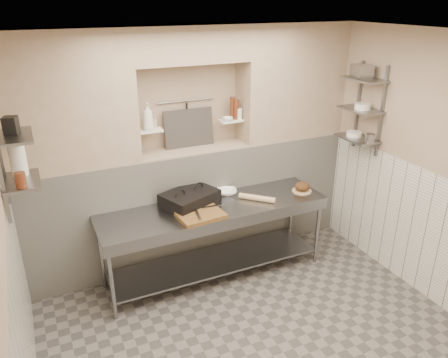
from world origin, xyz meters
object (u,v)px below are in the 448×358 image
prep_table (215,227)px  jug_left (18,160)px  cutting_board (201,215)px  rolling_pin (257,198)px  bread_loaf (302,186)px  panini_press (190,199)px  mixing_bowl (227,192)px  bottle_soap (148,117)px  bowl_alcove (228,119)px

prep_table → jug_left: bearing=-179.8°
cutting_board → rolling_pin: (0.74, 0.11, 0.01)m
bread_loaf → prep_table: bearing=177.3°
cutting_board → panini_press: bearing=90.4°
prep_table → mixing_bowl: size_ratio=11.07×
bottle_soap → jug_left: (-1.33, -0.55, -0.11)m
rolling_pin → bowl_alcove: 1.00m
prep_table → jug_left: 2.18m
mixing_bowl → bread_loaf: size_ratio=1.32×
mixing_bowl → bowl_alcove: (0.15, 0.29, 0.80)m
cutting_board → rolling_pin: rolling_pin is taller
cutting_board → bread_loaf: bread_loaf is taller
bread_loaf → bottle_soap: bottle_soap is taller
prep_table → mixing_bowl: mixing_bowl is taller
cutting_board → bowl_alcove: (0.65, 0.70, 0.81)m
jug_left → panini_press: bearing=6.0°
panini_press → bowl_alcove: bearing=8.4°
panini_press → rolling_pin: bearing=-37.9°
panini_press → bowl_alcove: 1.06m
bread_loaf → jug_left: size_ratio=0.64×
bottle_soap → jug_left: 1.44m
rolling_pin → prep_table: bearing=174.3°
cutting_board → bread_loaf: bearing=4.7°
mixing_bowl → jug_left: jug_left is taller
bowl_alcove → jug_left: size_ratio=0.44×
cutting_board → jug_left: size_ratio=1.72×
panini_press → mixing_bowl: (0.50, 0.09, -0.05)m
rolling_pin → jug_left: (-2.38, 0.04, 0.82)m
rolling_pin → bread_loaf: bread_loaf is taller
jug_left → bowl_alcove: bearing=13.4°
bottle_soap → bowl_alcove: size_ratio=2.45×
cutting_board → rolling_pin: bearing=8.7°
bread_loaf → jug_left: (-3.00, 0.05, 0.79)m
bottle_soap → mixing_bowl: bearing=-19.5°
rolling_pin → bottle_soap: bottle_soap is taller
bread_loaf → jug_left: jug_left is taller
mixing_bowl → rolling_pin: 0.39m
cutting_board → bowl_alcove: bearing=47.5°
bread_loaf → bowl_alcove: size_ratio=1.44×
jug_left → prep_table: bearing=0.2°
panini_press → mixing_bowl: size_ratio=2.98×
panini_press → cutting_board: bearing=-111.3°
prep_table → rolling_pin: 0.59m
rolling_pin → bread_loaf: bearing=-0.2°
panini_press → bread_loaf: 1.37m
rolling_pin → jug_left: 2.52m
cutting_board → bottle_soap: (-0.32, 0.71, 0.94)m
mixing_bowl → bread_loaf: 0.91m
panini_press → bread_loaf: bearing=-30.8°
panini_press → cutting_board: size_ratio=1.46×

